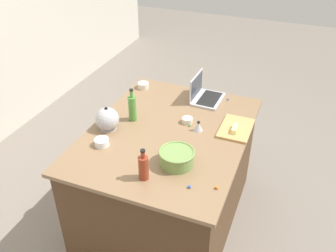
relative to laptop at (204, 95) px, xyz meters
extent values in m
plane|color=slate|center=(-0.57, 0.11, -0.95)|extent=(12.00, 12.00, 0.00)
cube|color=#4C331E|center=(-0.57, 0.11, -0.51)|extent=(1.44, 1.09, 0.87)
cube|color=#846647|center=(-0.57, 0.11, -0.06)|extent=(1.50, 1.15, 0.03)
cube|color=#B7B7BC|center=(0.00, -0.04, -0.04)|extent=(0.32, 0.23, 0.02)
cube|color=black|center=(0.00, -0.05, -0.03)|extent=(0.28, 0.16, 0.00)
cube|color=#B7B7BC|center=(0.00, 0.08, 0.07)|extent=(0.30, 0.02, 0.20)
cube|color=#333842|center=(0.00, 0.07, 0.07)|extent=(0.27, 0.01, 0.18)
cylinder|color=#72934C|center=(-0.91, -0.09, 0.00)|extent=(0.23, 0.23, 0.10)
cylinder|color=black|center=(-0.91, -0.09, 0.01)|extent=(0.19, 0.19, 0.09)
torus|color=#72934C|center=(-0.91, -0.09, 0.05)|extent=(0.24, 0.24, 0.01)
cylinder|color=maroon|center=(-1.12, 0.06, 0.03)|extent=(0.06, 0.06, 0.16)
cylinder|color=maroon|center=(-1.12, 0.06, 0.14)|extent=(0.03, 0.03, 0.05)
cylinder|color=black|center=(-1.12, 0.06, 0.17)|extent=(0.03, 0.03, 0.01)
cylinder|color=#4C8C38|center=(-0.52, 0.42, 0.05)|extent=(0.06, 0.06, 0.20)
cylinder|color=#4C8C38|center=(-0.52, 0.42, 0.18)|extent=(0.03, 0.03, 0.06)
cylinder|color=black|center=(-0.52, 0.42, 0.22)|extent=(0.03, 0.03, 0.01)
cylinder|color=#ADADB2|center=(-0.70, 0.55, -0.04)|extent=(0.13, 0.13, 0.01)
sphere|color=#ADADB2|center=(-0.70, 0.55, 0.03)|extent=(0.18, 0.18, 0.18)
cone|color=#ADADB2|center=(-0.61, 0.55, 0.05)|extent=(0.08, 0.03, 0.07)
sphere|color=black|center=(-0.70, 0.55, 0.13)|extent=(0.02, 0.02, 0.02)
cube|color=tan|center=(-0.36, -0.36, -0.04)|extent=(0.34, 0.23, 0.02)
cube|color=#F4E58C|center=(-0.40, -0.36, -0.01)|extent=(0.11, 0.04, 0.04)
cylinder|color=white|center=(-0.91, 0.48, -0.02)|extent=(0.10, 0.10, 0.05)
cylinder|color=beige|center=(0.00, 0.58, -0.02)|extent=(0.10, 0.10, 0.05)
cylinder|color=beige|center=(-0.40, 0.01, -0.03)|extent=(0.08, 0.08, 0.04)
cone|color=#B2B2B7|center=(-0.48, -0.10, -0.01)|extent=(0.07, 0.07, 0.07)
cylinder|color=black|center=(-0.48, -0.10, 0.03)|extent=(0.02, 0.02, 0.01)
sphere|color=blue|center=(0.06, -0.19, -0.04)|extent=(0.02, 0.02, 0.02)
sphere|color=#CC3399|center=(-0.85, 0.49, -0.04)|extent=(0.02, 0.02, 0.02)
sphere|color=green|center=(-0.45, -0.02, -0.04)|extent=(0.02, 0.02, 0.02)
sphere|color=blue|center=(-1.10, -0.24, -0.04)|extent=(0.02, 0.02, 0.02)
sphere|color=orange|center=(-1.04, -0.40, -0.04)|extent=(0.02, 0.02, 0.02)
camera|label=1|loc=(-2.70, -0.74, 1.51)|focal=39.47mm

